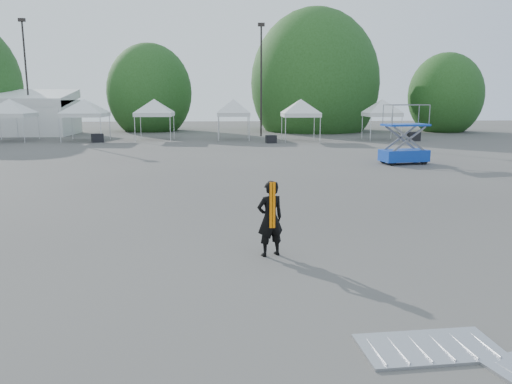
{
  "coord_description": "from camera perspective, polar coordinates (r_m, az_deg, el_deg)",
  "views": [
    {
      "loc": [
        -0.07,
        -13.01,
        3.54
      ],
      "look_at": [
        0.61,
        -1.39,
        1.3
      ],
      "focal_mm": 35.0,
      "sensor_mm": 36.0,
      "label": 1
    }
  ],
  "objects": [
    {
      "name": "ground",
      "position": [
        13.48,
        -2.93,
        -4.34
      ],
      "size": [
        120.0,
        120.0,
        0.0
      ],
      "primitive_type": "plane",
      "color": "#474442",
      "rests_on": "ground"
    },
    {
      "name": "tent_b",
      "position": [
        44.65,
        -26.37,
        9.15
      ],
      "size": [
        4.66,
        4.66,
        3.88
      ],
      "color": "silver",
      "rests_on": "ground"
    },
    {
      "name": "tent_c",
      "position": [
        42.7,
        -19.03,
        9.65
      ],
      "size": [
        4.67,
        4.67,
        3.88
      ],
      "color": "silver",
      "rests_on": "ground"
    },
    {
      "name": "barrier_mid",
      "position": [
        7.83,
        19.19,
        -16.37
      ],
      "size": [
        2.04,
        1.12,
        0.06
      ],
      "rotation": [
        0.0,
        0.0,
        0.07
      ],
      "color": "#ADB0B6",
      "rests_on": "ground"
    },
    {
      "name": "tree_mid_e",
      "position": [
        52.81,
        6.72,
        12.22
      ],
      "size": [
        5.12,
        5.12,
        7.79
      ],
      "color": "#382314",
      "rests_on": "ground"
    },
    {
      "name": "man",
      "position": [
        11.13,
        1.63,
        -3.04
      ],
      "size": [
        0.73,
        0.61,
        1.72
      ],
      "rotation": [
        0.0,
        0.0,
        3.51
      ],
      "color": "black",
      "rests_on": "ground"
    },
    {
      "name": "tent_d",
      "position": [
        42.17,
        -11.57,
        10.01
      ],
      "size": [
        4.24,
        4.24,
        3.88
      ],
      "color": "silver",
      "rests_on": "ground"
    },
    {
      "name": "tent_f",
      "position": [
        40.49,
        5.14,
        10.15
      ],
      "size": [
        4.12,
        4.12,
        3.88
      ],
      "color": "silver",
      "rests_on": "ground"
    },
    {
      "name": "crate_west",
      "position": [
        41.12,
        -17.67,
        5.9
      ],
      "size": [
        1.06,
        0.96,
        0.67
      ],
      "primitive_type": "cube",
      "rotation": [
        0.0,
        0.0,
        0.41
      ],
      "color": "black",
      "rests_on": "ground"
    },
    {
      "name": "tent_e",
      "position": [
        41.52,
        -2.6,
        10.2
      ],
      "size": [
        3.77,
        3.77,
        3.88
      ],
      "color": "silver",
      "rests_on": "ground"
    },
    {
      "name": "crate_mid",
      "position": [
        38.62,
        1.74,
        6.06
      ],
      "size": [
        0.87,
        0.73,
        0.6
      ],
      "primitive_type": "cube",
      "rotation": [
        0.0,
        0.0,
        0.18
      ],
      "color": "black",
      "rests_on": "ground"
    },
    {
      "name": "scissor_lift",
      "position": [
        27.58,
        16.66,
        6.34
      ],
      "size": [
        2.6,
        1.63,
        3.12
      ],
      "rotation": [
        0.0,
        0.0,
        0.18
      ],
      "color": "#0B0F95",
      "rests_on": "ground"
    },
    {
      "name": "tree_mid_w",
      "position": [
        53.6,
        -12.06,
        11.06
      ],
      "size": [
        4.16,
        4.16,
        6.33
      ],
      "color": "#382314",
      "rests_on": "ground"
    },
    {
      "name": "light_pole_west",
      "position": [
        50.37,
        -24.8,
        12.44
      ],
      "size": [
        0.6,
        0.25,
        10.3
      ],
      "color": "black",
      "rests_on": "ground"
    },
    {
      "name": "tent_g",
      "position": [
        42.4,
        14.26,
        9.9
      ],
      "size": [
        3.83,
        3.83,
        3.88
      ],
      "color": "silver",
      "rests_on": "ground"
    },
    {
      "name": "tree_far_e",
      "position": [
        54.66,
        20.84,
        10.27
      ],
      "size": [
        3.84,
        3.84,
        5.84
      ],
      "color": "#382314",
      "rests_on": "ground"
    },
    {
      "name": "crate_east",
      "position": [
        42.52,
        17.58,
        6.09
      ],
      "size": [
        0.97,
        0.77,
        0.72
      ],
      "primitive_type": "cube",
      "rotation": [
        0.0,
        0.0,
        -0.06
      ],
      "color": "black",
      "rests_on": "ground"
    },
    {
      "name": "light_pole_east",
      "position": [
        45.16,
        0.59,
        13.38
      ],
      "size": [
        0.6,
        0.25,
        9.8
      ],
      "color": "black",
      "rests_on": "ground"
    }
  ]
}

